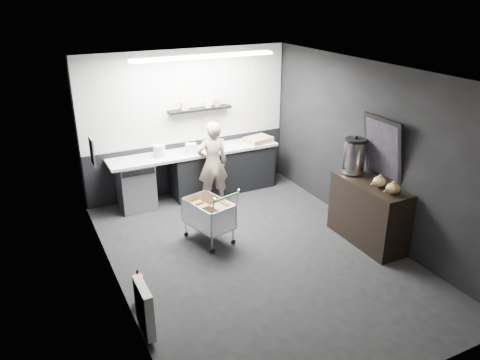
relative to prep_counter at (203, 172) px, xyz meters
name	(u,v)px	position (x,y,z in m)	size (l,w,h in m)	color
floor	(257,256)	(-0.14, -2.42, -0.46)	(5.50, 5.50, 0.00)	black
ceiling	(260,73)	(-0.14, -2.42, 2.24)	(5.50, 5.50, 0.00)	white
wall_back	(188,123)	(-0.14, 0.33, 0.89)	(5.50, 5.50, 0.00)	black
wall_front	(405,274)	(-0.14, -5.17, 0.89)	(5.50, 5.50, 0.00)	black
wall_left	(112,199)	(-2.14, -2.42, 0.89)	(5.50, 5.50, 0.00)	black
wall_right	(371,151)	(1.86, -2.42, 0.89)	(5.50, 5.50, 0.00)	black
kitchen_wall_panel	(187,97)	(-0.14, 0.31, 1.39)	(3.95, 0.02, 1.70)	#BBBBB6
dado_panel	(190,166)	(-0.14, 0.31, 0.04)	(3.95, 0.02, 1.00)	black
floating_shelf	(200,109)	(0.06, 0.20, 1.16)	(1.20, 0.22, 0.04)	black
wall_clock	(255,74)	(1.26, 0.30, 1.69)	(0.20, 0.20, 0.03)	silver
poster	(92,151)	(-2.12, -1.12, 1.09)	(0.02, 0.30, 0.40)	white
poster_red_band	(92,146)	(-2.11, -1.12, 1.16)	(0.01, 0.22, 0.10)	red
radiator	(144,308)	(-2.08, -3.32, -0.11)	(0.10, 0.50, 0.60)	silver
ceiling_strip	(204,57)	(-0.14, -0.57, 2.21)	(2.40, 0.20, 0.04)	white
prep_counter	(203,172)	(0.00, 0.00, 0.00)	(3.20, 0.61, 0.90)	black
person	(213,164)	(0.02, -0.45, 0.32)	(0.57, 0.37, 1.55)	beige
shopping_cart	(208,216)	(-0.59, -1.67, -0.02)	(0.69, 0.95, 0.91)	silver
sideboard	(368,204)	(1.61, -2.76, 0.17)	(0.57, 1.32, 1.98)	black
fire_extinguisher	(139,287)	(-1.99, -2.73, -0.23)	(0.14, 0.14, 0.46)	#B11C0B
cardboard_box	(258,140)	(1.16, -0.05, 0.49)	(0.49, 0.37, 0.10)	tan
pink_tub	(159,151)	(-0.81, 0.00, 0.55)	(0.21, 0.21, 0.21)	beige
white_container	(191,148)	(-0.23, -0.05, 0.53)	(0.19, 0.15, 0.17)	silver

